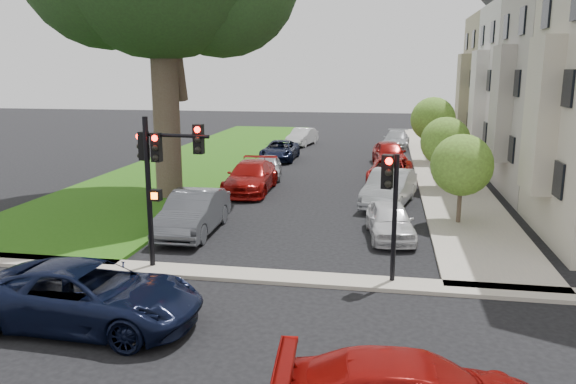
% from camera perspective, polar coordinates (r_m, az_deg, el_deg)
% --- Properties ---
extents(ground, '(140.00, 140.00, 0.00)m').
position_cam_1_polar(ground, '(15.10, -3.38, -11.45)').
color(ground, black).
rests_on(ground, ground).
extents(grass_strip, '(8.00, 44.00, 0.12)m').
position_cam_1_polar(grass_strip, '(39.85, -8.01, 3.46)').
color(grass_strip, '#21530F').
rests_on(grass_strip, ground).
extents(sidewalk_right, '(3.50, 44.00, 0.12)m').
position_cam_1_polar(sidewalk_right, '(38.07, 15.19, 2.74)').
color(sidewalk_right, '#9D968A').
rests_on(sidewalk_right, ground).
extents(sidewalk_cross, '(60.00, 1.00, 0.12)m').
position_cam_1_polar(sidewalk_cross, '(16.88, -1.80, -8.59)').
color(sidewalk_cross, '#9D968A').
rests_on(sidewalk_cross, ground).
extents(house_c, '(7.70, 7.55, 15.97)m').
position_cam_1_polar(house_c, '(37.58, 24.81, 12.48)').
color(house_c, silver).
rests_on(house_c, ground).
extents(house_d, '(7.70, 7.55, 15.97)m').
position_cam_1_polar(house_d, '(44.89, 22.41, 12.46)').
color(house_d, gray).
rests_on(house_d, ground).
extents(small_tree_a, '(2.44, 2.44, 3.65)m').
position_cam_1_polar(small_tree_a, '(23.06, 17.25, 2.63)').
color(small_tree_a, '#3F2E1F').
rests_on(small_tree_a, ground).
extents(small_tree_b, '(2.52, 2.52, 3.78)m').
position_cam_1_polar(small_tree_b, '(29.69, 15.71, 4.92)').
color(small_tree_b, '#3F2E1F').
rests_on(small_tree_b, ground).
extents(small_tree_c, '(2.92, 2.92, 4.38)m').
position_cam_1_polar(small_tree_c, '(38.43, 14.51, 7.15)').
color(small_tree_c, '#3F2E1F').
rests_on(small_tree_c, ground).
extents(traffic_signal_main, '(2.32, 0.61, 4.74)m').
position_cam_1_polar(traffic_signal_main, '(17.27, -12.93, 2.61)').
color(traffic_signal_main, black).
rests_on(traffic_signal_main, ground).
extents(traffic_signal_secondary, '(0.51, 0.41, 3.80)m').
position_cam_1_polar(traffic_signal_secondary, '(16.00, 10.40, -0.27)').
color(traffic_signal_secondary, black).
rests_on(traffic_signal_secondary, ground).
extents(car_cross_near, '(5.62, 2.74, 1.54)m').
position_cam_1_polar(car_cross_near, '(14.55, -19.66, -9.85)').
color(car_cross_near, black).
rests_on(car_cross_near, ground).
extents(car_parked_0, '(2.05, 4.05, 1.32)m').
position_cam_1_polar(car_parked_0, '(21.00, 10.31, -2.86)').
color(car_parked_0, silver).
rests_on(car_parked_0, ground).
extents(car_parked_1, '(2.67, 5.12, 1.61)m').
position_cam_1_polar(car_parked_1, '(26.05, 10.26, 0.40)').
color(car_parked_1, '#999BA0').
rests_on(car_parked_1, ground).
extents(car_parked_2, '(2.67, 4.99, 1.33)m').
position_cam_1_polar(car_parked_2, '(31.43, 10.32, 2.16)').
color(car_parked_2, maroon).
rests_on(car_parked_2, ground).
extents(car_parked_3, '(2.55, 4.92, 1.60)m').
position_cam_1_polar(car_parked_3, '(37.05, 10.26, 3.88)').
color(car_parked_3, maroon).
rests_on(car_parked_3, ground).
extents(car_parked_4, '(2.35, 4.97, 1.40)m').
position_cam_1_polar(car_parked_4, '(45.33, 10.92, 5.23)').
color(car_parked_4, '#999BA0').
rests_on(car_parked_4, ground).
extents(car_parked_5, '(1.83, 4.90, 1.60)m').
position_cam_1_polar(car_parked_5, '(21.53, -9.59, -2.08)').
color(car_parked_5, '#3F4247').
rests_on(car_parked_5, ground).
extents(car_parked_6, '(2.29, 5.38, 1.55)m').
position_cam_1_polar(car_parked_6, '(28.54, -3.79, 1.53)').
color(car_parked_6, maroon).
rests_on(car_parked_6, ground).
extents(car_parked_7, '(2.15, 4.06, 1.32)m').
position_cam_1_polar(car_parked_7, '(32.27, -2.09, 2.59)').
color(car_parked_7, '#999BA0').
rests_on(car_parked_7, ground).
extents(car_parked_8, '(2.30, 4.86, 1.34)m').
position_cam_1_polar(car_parked_8, '(38.75, -0.84, 4.24)').
color(car_parked_8, black).
rests_on(car_parked_8, ground).
extents(car_parked_9, '(2.23, 4.46, 1.41)m').
position_cam_1_polar(car_parked_9, '(46.53, 1.45, 5.62)').
color(car_parked_9, silver).
rests_on(car_parked_9, ground).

